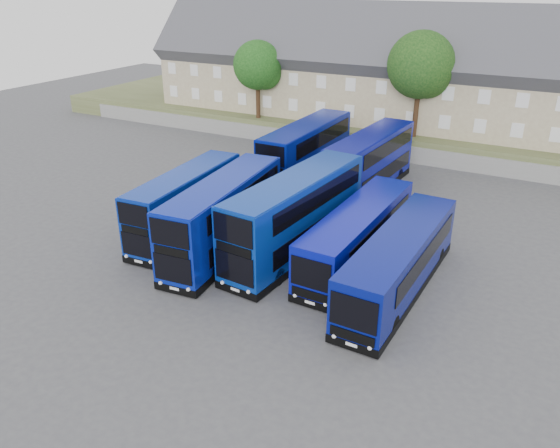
{
  "coord_description": "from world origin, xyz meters",
  "views": [
    {
      "loc": [
        14.19,
        -22.73,
        15.25
      ],
      "look_at": [
        0.63,
        2.49,
        2.2
      ],
      "focal_mm": 35.0,
      "sensor_mm": 36.0,
      "label": 1
    }
  ],
  "objects_px": {
    "dd_front_mid": "(224,218)",
    "coach_east_a": "(357,236)",
    "dd_front_left": "(186,205)",
    "tree_mid": "(423,68)",
    "tree_west": "(259,67)"
  },
  "relations": [
    {
      "from": "dd_front_left",
      "to": "dd_front_mid",
      "type": "height_order",
      "value": "dd_front_mid"
    },
    {
      "from": "coach_east_a",
      "to": "tree_west",
      "type": "bearing_deg",
      "value": 133.41
    },
    {
      "from": "coach_east_a",
      "to": "tree_mid",
      "type": "height_order",
      "value": "tree_mid"
    },
    {
      "from": "dd_front_left",
      "to": "coach_east_a",
      "type": "xyz_separation_m",
      "value": [
        10.98,
        1.59,
        -0.4
      ]
    },
    {
      "from": "dd_front_left",
      "to": "dd_front_mid",
      "type": "xyz_separation_m",
      "value": [
        3.51,
        -0.95,
        0.19
      ]
    },
    {
      "from": "coach_east_a",
      "to": "tree_mid",
      "type": "bearing_deg",
      "value": 98.57
    },
    {
      "from": "dd_front_mid",
      "to": "coach_east_a",
      "type": "distance_m",
      "value": 7.92
    },
    {
      "from": "dd_front_left",
      "to": "tree_west",
      "type": "height_order",
      "value": "tree_west"
    },
    {
      "from": "tree_west",
      "to": "dd_front_left",
      "type": "bearing_deg",
      "value": -71.28
    },
    {
      "from": "coach_east_a",
      "to": "tree_mid",
      "type": "relative_size",
      "value": 1.31
    },
    {
      "from": "dd_front_left",
      "to": "dd_front_mid",
      "type": "distance_m",
      "value": 3.64
    },
    {
      "from": "dd_front_mid",
      "to": "coach_east_a",
      "type": "height_order",
      "value": "dd_front_mid"
    },
    {
      "from": "coach_east_a",
      "to": "tree_mid",
      "type": "distance_m",
      "value": 22.44
    },
    {
      "from": "coach_east_a",
      "to": "tree_west",
      "type": "height_order",
      "value": "tree_west"
    },
    {
      "from": "coach_east_a",
      "to": "tree_west",
      "type": "distance_m",
      "value": 28.44
    }
  ]
}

